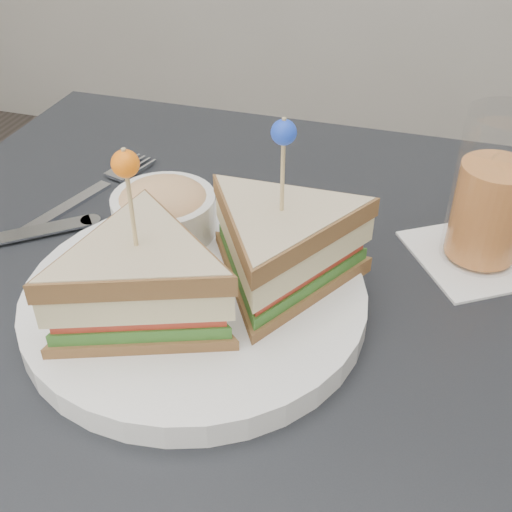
# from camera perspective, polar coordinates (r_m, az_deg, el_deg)

# --- Properties ---
(table) EXTENTS (0.80, 0.80, 0.75)m
(table) POSITION_cam_1_polar(r_m,az_deg,el_deg) (0.62, -1.17, -9.81)
(table) COLOR black
(table) RESTS_ON ground
(plate_meal) EXTENTS (0.35, 0.34, 0.17)m
(plate_meal) POSITION_cam_1_polar(r_m,az_deg,el_deg) (0.54, -4.68, -0.87)
(plate_meal) COLOR white
(plate_meal) RESTS_ON table
(cutlery_fork) EXTENTS (0.08, 0.20, 0.01)m
(cutlery_fork) POSITION_cam_1_polar(r_m,az_deg,el_deg) (0.75, -14.22, 5.67)
(cutlery_fork) COLOR silver
(cutlery_fork) RESTS_ON table
(drink_set) EXTENTS (0.16, 0.16, 0.15)m
(drink_set) POSITION_cam_1_polar(r_m,az_deg,el_deg) (0.63, 20.23, 4.82)
(drink_set) COLOR white
(drink_set) RESTS_ON table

